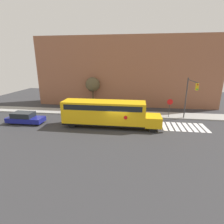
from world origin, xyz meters
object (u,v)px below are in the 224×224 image
school_bus (107,112)px  traffic_light (189,93)px  parked_car (25,118)px  stop_sign (170,105)px  tree_near_sidewalk (93,85)px

school_bus → traffic_light: 11.09m
parked_car → stop_sign: stop_sign is taller
school_bus → tree_near_sidewalk: 10.52m
school_bus → parked_car: 10.98m
stop_sign → traffic_light: traffic_light is taller
school_bus → parked_car: size_ratio=2.52×
stop_sign → traffic_light: (2.08, -1.31, 2.00)m
tree_near_sidewalk → traffic_light: bearing=-23.0°
school_bus → tree_near_sidewalk: tree_near_sidewalk is taller
school_bus → traffic_light: (10.38, 3.37, 2.01)m
parked_car → tree_near_sidewalk: size_ratio=0.90×
school_bus → tree_near_sidewalk: (-4.04, 9.48, 2.12)m
school_bus → stop_sign: 9.52m
parked_car → tree_near_sidewalk: tree_near_sidewalk is taller
school_bus → traffic_light: bearing=18.0°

